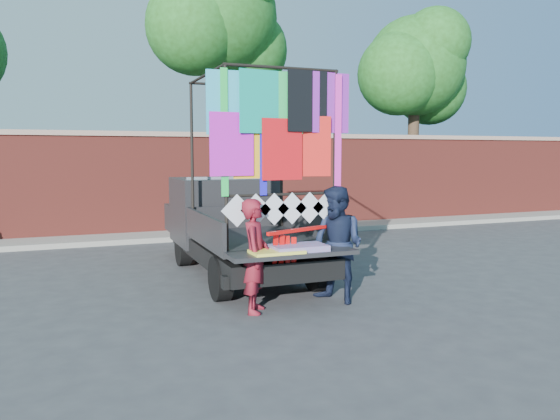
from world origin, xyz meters
name	(u,v)px	position (x,y,z in m)	size (l,w,h in m)	color
ground	(308,299)	(0.00, 0.00, 0.00)	(90.00, 90.00, 0.00)	#38383A
brick_wall	(197,182)	(0.00, 7.00, 1.33)	(30.00, 0.45, 2.61)	maroon
curb	(204,234)	(0.00, 6.30, 0.06)	(30.00, 1.20, 0.12)	gray
tree_mid	(221,22)	(1.02, 8.12, 5.70)	(4.20, 3.30, 7.73)	#38281C
tree_right	(417,70)	(7.52, 8.12, 4.75)	(4.20, 3.30, 6.62)	#38281C
pickup_truck	(231,224)	(-0.44, 2.39, 0.82)	(2.04, 5.12, 3.23)	black
woman	(255,256)	(-0.91, -0.34, 0.75)	(0.54, 0.36, 1.49)	maroon
man	(338,245)	(0.30, -0.32, 0.81)	(0.79, 0.62, 1.63)	#161F38
streamer_bundle	(290,246)	(-0.42, -0.34, 0.84)	(1.01, 0.43, 0.73)	red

